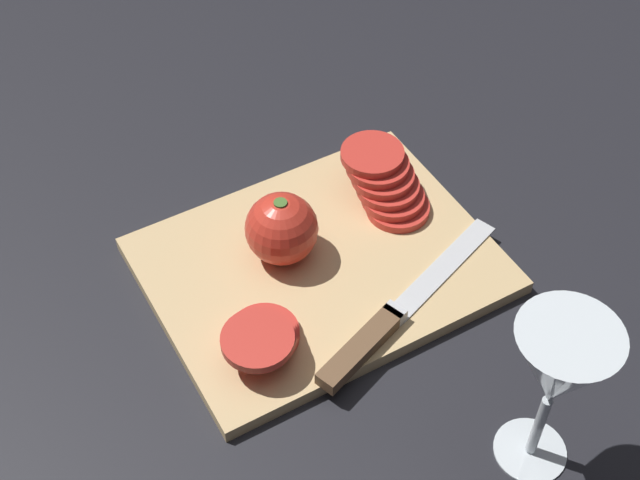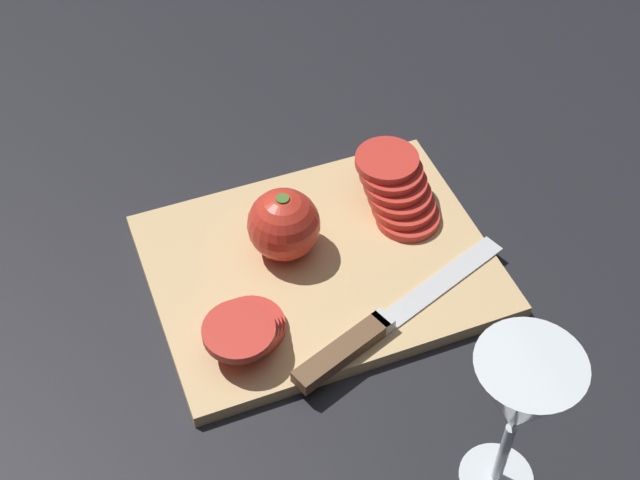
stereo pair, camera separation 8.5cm
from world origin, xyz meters
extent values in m
plane|color=black|center=(0.00, 0.00, 0.00)|extent=(3.00, 3.00, 0.00)
cube|color=tan|center=(0.02, -0.01, 0.01)|extent=(0.33, 0.25, 0.02)
cylinder|color=silver|center=(-0.04, 0.25, 0.00)|extent=(0.06, 0.06, 0.00)
cylinder|color=silver|center=(-0.04, 0.25, 0.04)|extent=(0.01, 0.01, 0.08)
cone|color=silver|center=(-0.04, 0.25, 0.12)|extent=(0.08, 0.08, 0.09)
cone|color=beige|center=(-0.04, 0.25, 0.10)|extent=(0.03, 0.03, 0.03)
sphere|color=red|center=(0.05, -0.04, 0.05)|extent=(0.07, 0.07, 0.07)
cylinder|color=#47702D|center=(0.05, -0.04, 0.08)|extent=(0.01, 0.01, 0.01)
cube|color=silver|center=(-0.08, 0.06, 0.02)|extent=(0.15, 0.07, 0.00)
cube|color=silver|center=(-0.01, 0.08, 0.02)|extent=(0.02, 0.02, 0.01)
cube|color=brown|center=(0.04, 0.10, 0.02)|extent=(0.10, 0.05, 0.01)
cylinder|color=red|center=(-0.09, -0.03, 0.02)|extent=(0.07, 0.07, 0.01)
cylinder|color=red|center=(-0.08, -0.04, 0.03)|extent=(0.07, 0.07, 0.01)
cylinder|color=red|center=(-0.08, -0.05, 0.04)|extent=(0.07, 0.07, 0.01)
cylinder|color=red|center=(-0.08, -0.06, 0.05)|extent=(0.07, 0.07, 0.01)
cylinder|color=red|center=(-0.08, -0.07, 0.05)|extent=(0.07, 0.07, 0.01)
cylinder|color=red|center=(-0.08, -0.07, 0.06)|extent=(0.07, 0.07, 0.01)
cylinder|color=red|center=(0.11, 0.04, 0.02)|extent=(0.07, 0.07, 0.01)
cylinder|color=red|center=(0.11, 0.05, 0.03)|extent=(0.07, 0.07, 0.01)
cylinder|color=red|center=(0.12, 0.05, 0.04)|extent=(0.07, 0.07, 0.01)
cylinder|color=red|center=(0.12, 0.06, 0.05)|extent=(0.07, 0.07, 0.01)
camera|label=1|loc=(0.30, 0.48, 0.68)|focal=50.00mm
camera|label=2|loc=(0.22, 0.52, 0.68)|focal=50.00mm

